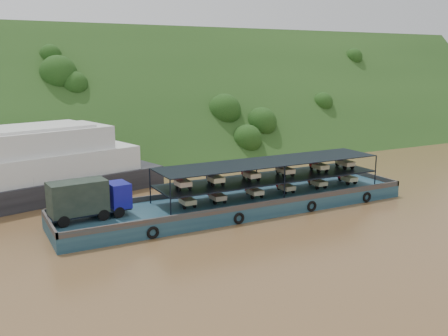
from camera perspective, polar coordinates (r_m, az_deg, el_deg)
name	(u,v)px	position (r m, az deg, el deg)	size (l,w,h in m)	color
ground	(255,202)	(51.18, 3.56, -3.91)	(160.00, 160.00, 0.00)	brown
hillside	(141,149)	(83.25, -9.48, 2.18)	(140.00, 28.00, 28.00)	#1C3914
cargo_barge	(228,201)	(47.34, 0.46, -3.79)	(35.00, 7.18, 4.56)	#122E41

